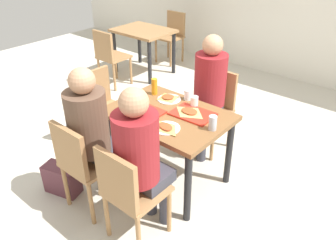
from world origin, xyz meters
TOP-DOWN VIEW (x-y plane):
  - ground_plane at (0.00, 0.00)m, footprint 10.00×10.00m
  - main_table at (0.00, 0.00)m, footprint 1.06×0.75m
  - chair_near_left at (-0.26, -0.76)m, footprint 0.40×0.40m
  - chair_near_right at (0.26, -0.76)m, footprint 0.40×0.40m
  - chair_far_side at (0.00, 0.76)m, footprint 0.40×0.40m
  - chair_left_end at (-0.91, 0.00)m, footprint 0.40×0.40m
  - person_in_red at (-0.26, -0.62)m, footprint 0.32×0.42m
  - person_in_brown_jacket at (0.26, -0.62)m, footprint 0.32×0.42m
  - person_far_side at (-0.00, 0.62)m, footprint 0.32×0.42m
  - tray_red_near at (-0.18, -0.13)m, footprint 0.36×0.26m
  - tray_red_far at (0.18, 0.11)m, footprint 0.37×0.28m
  - paper_plate_center at (-0.16, 0.21)m, footprint 0.22×0.22m
  - paper_plate_near_edge at (0.16, -0.21)m, footprint 0.22×0.22m
  - pizza_slice_a at (-0.19, -0.16)m, footprint 0.21×0.22m
  - pizza_slice_b at (0.16, 0.10)m, footprint 0.24×0.18m
  - pizza_slice_c at (-0.17, 0.21)m, footprint 0.23×0.23m
  - pizza_slice_d at (0.16, -0.21)m, footprint 0.24×0.18m
  - plastic_cup_a at (-0.03, 0.32)m, footprint 0.07×0.07m
  - plastic_cup_b at (0.03, -0.32)m, footprint 0.07×0.07m
  - plastic_cup_c at (-0.42, 0.06)m, footprint 0.07×0.07m
  - plastic_cup_d at (0.11, 0.24)m, footprint 0.07×0.07m
  - soda_can at (0.45, 0.02)m, footprint 0.07×0.07m
  - condiment_bottle at (-0.34, 0.21)m, footprint 0.06×0.06m
  - foil_bundle at (-0.45, -0.02)m, footprint 0.10×0.10m
  - handbag at (-0.61, -0.77)m, footprint 0.35×0.24m
  - background_table at (-2.05, 1.84)m, footprint 0.90×0.70m
  - background_chair_near at (-2.05, 1.10)m, footprint 0.40×0.40m
  - background_chair_far at (-2.05, 2.57)m, footprint 0.40×0.40m

SIDE VIEW (x-z plane):
  - ground_plane at x=0.00m, z-range -0.02..0.00m
  - handbag at x=-0.61m, z-range 0.00..0.28m
  - chair_near_left at x=-0.26m, z-range 0.08..0.93m
  - chair_near_right at x=0.26m, z-range 0.08..0.93m
  - chair_far_side at x=0.00m, z-range 0.08..0.93m
  - chair_left_end at x=-0.91m, z-range 0.08..0.93m
  - background_chair_near at x=-2.05m, z-range 0.08..0.93m
  - background_chair_far at x=-2.05m, z-range 0.08..0.93m
  - background_table at x=-2.05m, z-range 0.24..0.96m
  - main_table at x=0.00m, z-range 0.25..0.98m
  - paper_plate_center at x=-0.16m, z-range 0.72..0.73m
  - paper_plate_near_edge at x=0.16m, z-range 0.72..0.73m
  - tray_red_near at x=-0.18m, z-range 0.72..0.74m
  - tray_red_far at x=0.18m, z-range 0.72..0.74m
  - pizza_slice_d at x=0.16m, z-range 0.73..0.75m
  - pizza_slice_c at x=-0.17m, z-range 0.73..0.75m
  - pizza_slice_a at x=-0.19m, z-range 0.74..0.76m
  - pizza_slice_b at x=0.16m, z-range 0.74..0.76m
  - person_in_red at x=-0.26m, z-range 0.12..1.39m
  - person_in_brown_jacket at x=0.26m, z-range 0.12..1.39m
  - person_far_side at x=0.00m, z-range 0.12..1.39m
  - plastic_cup_a at x=-0.03m, z-range 0.72..0.82m
  - plastic_cup_b at x=0.03m, z-range 0.72..0.82m
  - plastic_cup_c at x=-0.42m, z-range 0.72..0.82m
  - plastic_cup_d at x=0.11m, z-range 0.72..0.82m
  - foil_bundle at x=-0.45m, z-range 0.72..0.82m
  - soda_can at x=0.45m, z-range 0.72..0.84m
  - condiment_bottle at x=-0.34m, z-range 0.72..0.88m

